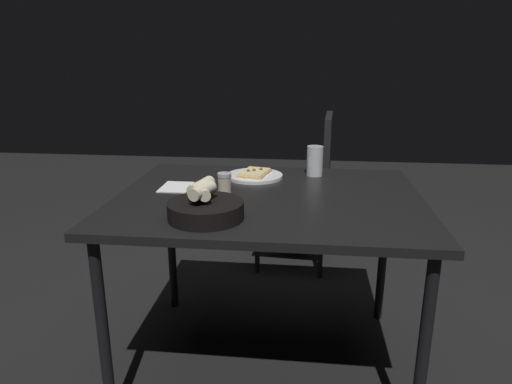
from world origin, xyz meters
name	(u,v)px	position (x,y,z in m)	size (l,w,h in m)	color
ground	(267,361)	(0.00, 0.00, 0.00)	(8.00, 8.00, 0.00)	black
dining_table	(268,210)	(0.00, 0.00, 0.70)	(0.93, 1.18, 0.76)	black
pizza_plate	(255,175)	(0.26, 0.08, 0.77)	(0.25, 0.25, 0.04)	white
bread_basket	(205,207)	(-0.28, 0.19, 0.80)	(0.26, 0.26, 0.12)	black
beer_glass	(315,163)	(0.33, -0.18, 0.82)	(0.07, 0.07, 0.13)	silver
pepper_shaker	(225,184)	(0.02, 0.18, 0.79)	(0.06, 0.06, 0.08)	#BFB299
napkin	(176,187)	(0.07, 0.39, 0.76)	(0.16, 0.12, 0.00)	white
chair_near	(308,184)	(1.01, -0.16, 0.53)	(0.47, 0.47, 0.95)	black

